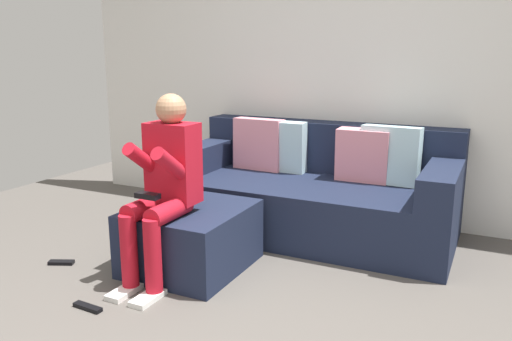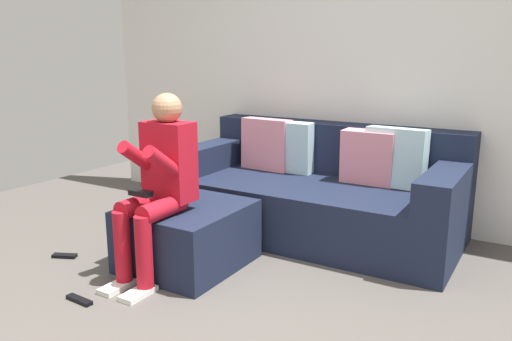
{
  "view_description": "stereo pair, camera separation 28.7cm",
  "coord_description": "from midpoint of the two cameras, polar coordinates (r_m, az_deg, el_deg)",
  "views": [
    {
      "loc": [
        1.01,
        -1.57,
        1.32
      ],
      "look_at": [
        -0.43,
        1.4,
        0.55
      ],
      "focal_mm": 35.73,
      "sensor_mm": 36.0,
      "label": 1
    },
    {
      "loc": [
        1.26,
        -1.43,
        1.32
      ],
      "look_at": [
        -0.43,
        1.4,
        0.55
      ],
      "focal_mm": 35.73,
      "sensor_mm": 36.0,
      "label": 2
    }
  ],
  "objects": [
    {
      "name": "wall_back",
      "position": [
        4.07,
        15.01,
        11.85
      ],
      "size": [
        5.08,
        0.1,
        2.52
      ],
      "primitive_type": "cube",
      "color": "silver",
      "rests_on": "ground_plane"
    },
    {
      "name": "couch_sectional",
      "position": [
        3.82,
        9.26,
        -2.33
      ],
      "size": [
        2.04,
        0.99,
        0.82
      ],
      "color": "#192138",
      "rests_on": "ground_plane"
    },
    {
      "name": "remote_by_storage_bin",
      "position": [
        3.58,
        -18.5,
        -9.09
      ],
      "size": [
        0.16,
        0.11,
        0.02
      ],
      "primitive_type": "cube",
      "rotation": [
        0.0,
        0.0,
        0.42
      ],
      "color": "black",
      "rests_on": "ground_plane"
    },
    {
      "name": "ottoman",
      "position": [
        3.24,
        -5.14,
        -7.28
      ],
      "size": [
        0.66,
        0.72,
        0.39
      ],
      "primitive_type": "cube",
      "color": "#192138",
      "rests_on": "ground_plane"
    },
    {
      "name": "person_seated",
      "position": [
        3.01,
        -8.15,
        -0.88
      ],
      "size": [
        0.3,
        0.6,
        1.09
      ],
      "color": "red",
      "rests_on": "ground_plane"
    },
    {
      "name": "remote_near_ottoman",
      "position": [
        2.95,
        -16.51,
        -13.78
      ],
      "size": [
        0.18,
        0.05,
        0.02
      ],
      "primitive_type": "cube",
      "rotation": [
        0.0,
        0.0,
        -0.06
      ],
      "color": "black",
      "rests_on": "ground_plane"
    }
  ]
}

